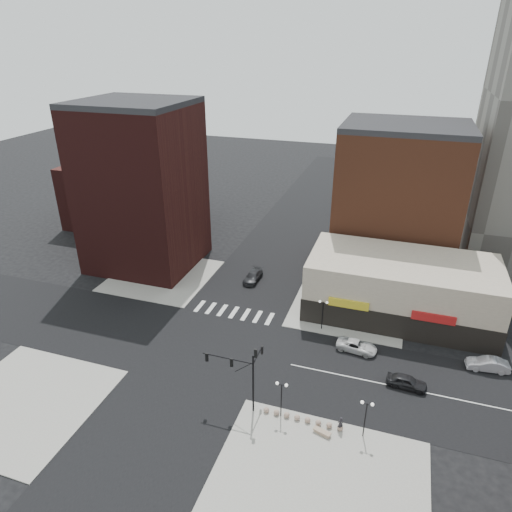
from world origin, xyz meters
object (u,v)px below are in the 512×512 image
(traffic_signal, at_px, (245,368))
(white_suv, at_px, (357,346))
(silver_sedan, at_px, (488,364))
(dark_sedan_east, at_px, (407,382))
(street_lamp_ne, at_px, (323,308))
(street_lamp_se_b, at_px, (366,410))
(dark_sedan_north, at_px, (253,276))
(stone_bench, at_px, (322,432))
(pedestrian, at_px, (340,424))
(street_lamp_se_a, at_px, (282,391))

(traffic_signal, relative_size, white_suv, 1.63)
(traffic_signal, height_order, silver_sedan, traffic_signal)
(traffic_signal, bearing_deg, white_suv, 53.33)
(dark_sedan_east, bearing_deg, street_lamp_ne, 58.29)
(street_lamp_se_b, xyz_separation_m, dark_sedan_east, (3.65, 8.29, -2.57))
(white_suv, distance_m, dark_sedan_east, 7.52)
(traffic_signal, relative_size, dark_sedan_north, 1.58)
(traffic_signal, height_order, dark_sedan_east, traffic_signal)
(dark_sedan_north, relative_size, stone_bench, 2.72)
(white_suv, bearing_deg, street_lamp_se_b, -164.14)
(street_lamp_se_b, distance_m, silver_sedan, 18.81)
(traffic_signal, distance_m, white_suv, 16.58)
(street_lamp_se_b, xyz_separation_m, pedestrian, (-2.17, 0.00, -2.36))
(street_lamp_ne, height_order, dark_sedan_north, street_lamp_ne)
(traffic_signal, relative_size, street_lamp_se_b, 1.87)
(street_lamp_se_b, bearing_deg, street_lamp_se_a, 180.00)
(traffic_signal, height_order, street_lamp_se_a, traffic_signal)
(dark_sedan_east, height_order, dark_sedan_north, dark_sedan_east)
(silver_sedan, height_order, pedestrian, pedestrian)
(traffic_signal, bearing_deg, dark_sedan_north, 106.91)
(street_lamp_se_b, xyz_separation_m, dark_sedan_north, (-19.49, 25.58, -2.58))
(street_lamp_ne, relative_size, white_suv, 0.87)
(traffic_signal, bearing_deg, silver_sedan, 30.16)
(silver_sedan, xyz_separation_m, dark_sedan_north, (-31.69, 11.49, -0.03))
(street_lamp_se_a, bearing_deg, dark_sedan_east, 35.45)
(street_lamp_se_b, distance_m, dark_sedan_north, 32.27)
(traffic_signal, relative_size, dark_sedan_east, 1.85)
(silver_sedan, distance_m, dark_sedan_north, 33.71)
(street_lamp_ne, bearing_deg, stone_bench, -79.01)
(dark_sedan_north, bearing_deg, street_lamp_se_b, -51.23)
(white_suv, relative_size, dark_sedan_north, 0.97)
(street_lamp_se_a, height_order, white_suv, street_lamp_se_a)
(traffic_signal, distance_m, pedestrian, 10.41)
(white_suv, distance_m, dark_sedan_north, 21.38)
(street_lamp_se_a, height_order, stone_bench, street_lamp_se_a)
(street_lamp_se_b, distance_m, pedestrian, 3.21)
(street_lamp_ne, bearing_deg, silver_sedan, -5.67)
(street_lamp_se_a, xyz_separation_m, pedestrian, (5.83, 0.00, -2.36))
(white_suv, bearing_deg, dark_sedan_east, -122.62)
(traffic_signal, distance_m, street_lamp_se_a, 4.12)
(street_lamp_se_b, bearing_deg, white_suv, 99.61)
(white_suv, distance_m, silver_sedan, 14.44)
(street_lamp_se_a, xyz_separation_m, street_lamp_se_b, (8.00, 0.00, 0.00))
(street_lamp_se_b, height_order, pedestrian, street_lamp_se_b)
(street_lamp_ne, bearing_deg, white_suv, -31.94)
(street_lamp_ne, relative_size, dark_sedan_north, 0.85)
(stone_bench, bearing_deg, pedestrian, 49.89)
(traffic_signal, relative_size, street_lamp_se_a, 1.87)
(silver_sedan, height_order, stone_bench, silver_sedan)
(dark_sedan_east, distance_m, dark_sedan_north, 28.89)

